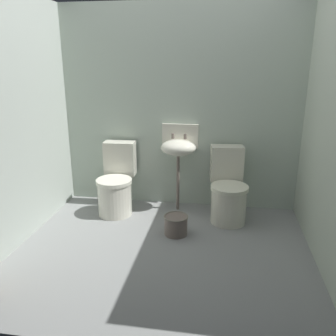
{
  "coord_description": "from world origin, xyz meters",
  "views": [
    {
      "loc": [
        0.52,
        -2.92,
        1.72
      ],
      "look_at": [
        0.0,
        0.27,
        0.7
      ],
      "focal_mm": 37.45,
      "sensor_mm": 36.0,
      "label": 1
    }
  ],
  "objects": [
    {
      "name": "toilet_right",
      "position": [
        0.59,
        0.71,
        0.32
      ],
      "size": [
        0.46,
        0.64,
        0.78
      ],
      "rotation": [
        0.0,
        0.0,
        3.28
      ],
      "color": "silver",
      "rests_on": "ground"
    },
    {
      "name": "sink",
      "position": [
        0.02,
        0.9,
        0.75
      ],
      "size": [
        0.42,
        0.35,
        0.99
      ],
      "color": "#6E6058",
      "rests_on": "ground"
    },
    {
      "name": "bucket",
      "position": [
        0.08,
        0.26,
        0.11
      ],
      "size": [
        0.25,
        0.25,
        0.2
      ],
      "color": "#6E6058",
      "rests_on": "ground"
    },
    {
      "name": "toilet_left",
      "position": [
        -0.67,
        0.71,
        0.32
      ],
      "size": [
        0.42,
        0.61,
        0.78
      ],
      "rotation": [
        0.0,
        0.0,
        3.18
      ],
      "color": "silver",
      "rests_on": "ground"
    },
    {
      "name": "wall_left",
      "position": [
        -1.42,
        0.1,
        1.15
      ],
      "size": [
        0.1,
        2.32,
        2.3
      ],
      "primitive_type": "cube",
      "color": "#B6C0B6",
      "rests_on": "ground"
    },
    {
      "name": "ground_plane",
      "position": [
        0.0,
        0.0,
        -0.04
      ],
      "size": [
        3.14,
        2.52,
        0.08
      ],
      "primitive_type": "cube",
      "color": "gray"
    },
    {
      "name": "wall_right",
      "position": [
        1.42,
        0.1,
        1.15
      ],
      "size": [
        0.1,
        2.32,
        2.3
      ],
      "primitive_type": "cube",
      "color": "#B3C0AD",
      "rests_on": "ground"
    },
    {
      "name": "wall_back",
      "position": [
        0.0,
        1.11,
        1.15
      ],
      "size": [
        3.14,
        0.1,
        2.3
      ],
      "primitive_type": "cube",
      "color": "#B1C1B0",
      "rests_on": "ground"
    }
  ]
}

